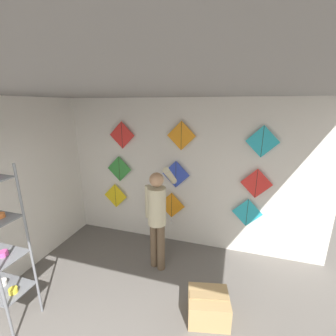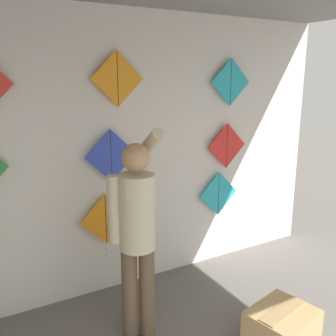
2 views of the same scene
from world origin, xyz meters
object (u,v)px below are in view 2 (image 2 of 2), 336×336
Objects in this scene: cardboard_box at (281,330)px; kite_4 at (111,156)px; kite_1 at (106,222)px; kite_8 at (231,82)px; shopkeeper at (136,226)px; kite_7 at (117,79)px; kite_2 at (218,194)px; kite_5 at (227,146)px.

kite_4 is at bearing 119.52° from cardboard_box.
kite_1 is 2.01m from kite_8.
cardboard_box is at bearing -111.12° from kite_8.
kite_8 is (1.52, 0.77, 1.10)m from shopkeeper.
cardboard_box is at bearing -63.20° from kite_7.
shopkeeper reaches higher than kite_2.
kite_2 is 1.43m from kite_4.
kite_4 is 1.00× the size of kite_5.
kite_7 is at bearing 180.00° from kite_8.
kite_4 is 1.00× the size of kite_7.
kite_2 is at bearing 72.87° from cardboard_box.
kite_2 is (1.40, 0.77, -0.17)m from shopkeeper.
kite_4 reaches higher than kite_5.
kite_8 is at bearing 0.00° from kite_4.
kite_7 is (-1.21, 0.00, 1.31)m from kite_2.
shopkeeper is 1.39m from kite_7.
kite_7 reaches higher than kite_1.
kite_5 is 1.00× the size of kite_8.
kite_5 reaches higher than kite_1.
kite_4 is at bearing 180.00° from kite_5.
kite_7 is at bearing 116.80° from cardboard_box.
kite_1 is 0.67m from kite_4.
kite_1 is at bearing -179.46° from kite_4.
kite_8 reaches higher than kite_4.
cardboard_box is at bearing -110.46° from kite_5.
kite_7 is (0.17, 0.00, 1.38)m from kite_1.
kite_8 is at bearing 45.26° from shopkeeper.
kite_4 is (-1.30, 0.00, 0.59)m from kite_2.
shopkeeper reaches higher than kite_4.
kite_1 is at bearing -179.97° from kite_8.
kite_7 is 1.00× the size of kite_8.
kite_4 is at bearing 180.00° from kite_2.
kite_8 reaches higher than kite_1.
kite_4 is at bearing 180.00° from kite_8.
shopkeeper is at bearing -151.23° from kite_2.
kite_1 is 1.61m from kite_5.
kite_5 reaches higher than kite_2.
kite_4 is at bearing 180.00° from kite_7.
kite_1 is (0.02, 0.77, -0.24)m from shopkeeper.
kite_7 reaches higher than cardboard_box.
kite_1 is 1.39m from kite_2.
shopkeeper is 0.88m from kite_4.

